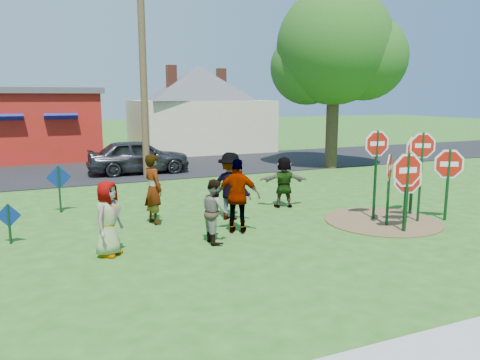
{
  "coord_description": "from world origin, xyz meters",
  "views": [
    {
      "loc": [
        -4.22,
        -11.01,
        3.45
      ],
      "look_at": [
        1.01,
        0.97,
        1.11
      ],
      "focal_mm": 35.0,
      "sensor_mm": 36.0,
      "label": 1
    }
  ],
  "objects_px": {
    "stop_sign_c": "(422,156)",
    "person_a": "(108,219)",
    "utility_pole": "(143,59)",
    "suv": "(139,156)",
    "stop_sign_a": "(407,176)",
    "stop_sign_b": "(377,152)",
    "stop_sign_d": "(414,156)",
    "leafy_tree": "(337,53)",
    "person_b": "(153,189)"
  },
  "relations": [
    {
      "from": "stop_sign_b",
      "to": "person_a",
      "type": "xyz_separation_m",
      "value": [
        -7.32,
        -0.13,
        -1.09
      ]
    },
    {
      "from": "stop_sign_a",
      "to": "stop_sign_b",
      "type": "bearing_deg",
      "value": 91.15
    },
    {
      "from": "person_a",
      "to": "suv",
      "type": "height_order",
      "value": "person_a"
    },
    {
      "from": "suv",
      "to": "stop_sign_d",
      "type": "bearing_deg",
      "value": -148.94
    },
    {
      "from": "person_a",
      "to": "person_b",
      "type": "height_order",
      "value": "person_b"
    },
    {
      "from": "stop_sign_a",
      "to": "stop_sign_b",
      "type": "distance_m",
      "value": 1.42
    },
    {
      "from": "utility_pole",
      "to": "suv",
      "type": "bearing_deg",
      "value": 92.59
    },
    {
      "from": "person_b",
      "to": "leafy_tree",
      "type": "xyz_separation_m",
      "value": [
        10.42,
        6.55,
        4.5
      ]
    },
    {
      "from": "stop_sign_a",
      "to": "leafy_tree",
      "type": "relative_size",
      "value": 0.26
    },
    {
      "from": "stop_sign_b",
      "to": "utility_pole",
      "type": "distance_m",
      "value": 10.73
    },
    {
      "from": "utility_pole",
      "to": "stop_sign_c",
      "type": "bearing_deg",
      "value": -61.99
    },
    {
      "from": "utility_pole",
      "to": "stop_sign_a",
      "type": "bearing_deg",
      "value": -68.01
    },
    {
      "from": "stop_sign_a",
      "to": "stop_sign_b",
      "type": "height_order",
      "value": "stop_sign_b"
    },
    {
      "from": "utility_pole",
      "to": "stop_sign_b",
      "type": "bearing_deg",
      "value": -64.65
    },
    {
      "from": "stop_sign_d",
      "to": "leafy_tree",
      "type": "height_order",
      "value": "leafy_tree"
    },
    {
      "from": "stop_sign_c",
      "to": "stop_sign_a",
      "type": "bearing_deg",
      "value": -125.39
    },
    {
      "from": "stop_sign_d",
      "to": "person_b",
      "type": "xyz_separation_m",
      "value": [
        -7.15,
        2.1,
        -0.79
      ]
    },
    {
      "from": "stop_sign_d",
      "to": "utility_pole",
      "type": "xyz_separation_m",
      "value": [
        -5.76,
        9.31,
        3.2
      ]
    },
    {
      "from": "stop_sign_a",
      "to": "person_a",
      "type": "bearing_deg",
      "value": 176.45
    },
    {
      "from": "stop_sign_d",
      "to": "person_b",
      "type": "relative_size",
      "value": 1.28
    },
    {
      "from": "stop_sign_a",
      "to": "person_a",
      "type": "distance_m",
      "value": 7.34
    },
    {
      "from": "stop_sign_d",
      "to": "utility_pole",
      "type": "height_order",
      "value": "utility_pole"
    },
    {
      "from": "person_a",
      "to": "utility_pole",
      "type": "height_order",
      "value": "utility_pole"
    },
    {
      "from": "suv",
      "to": "leafy_tree",
      "type": "xyz_separation_m",
      "value": [
        9.09,
        -1.98,
        4.66
      ]
    },
    {
      "from": "stop_sign_a",
      "to": "suv",
      "type": "xyz_separation_m",
      "value": [
        -4.36,
        11.96,
        -0.67
      ]
    },
    {
      "from": "stop_sign_c",
      "to": "utility_pole",
      "type": "relative_size",
      "value": 0.28
    },
    {
      "from": "suv",
      "to": "stop_sign_b",
      "type": "bearing_deg",
      "value": -154.81
    },
    {
      "from": "stop_sign_d",
      "to": "stop_sign_c",
      "type": "bearing_deg",
      "value": -134.21
    },
    {
      "from": "stop_sign_c",
      "to": "person_b",
      "type": "relative_size",
      "value": 1.36
    },
    {
      "from": "stop_sign_b",
      "to": "leafy_tree",
      "type": "xyz_separation_m",
      "value": [
        4.62,
        8.64,
        3.53
      ]
    },
    {
      "from": "suv",
      "to": "leafy_tree",
      "type": "distance_m",
      "value": 10.4
    },
    {
      "from": "stop_sign_b",
      "to": "leafy_tree",
      "type": "relative_size",
      "value": 0.31
    },
    {
      "from": "stop_sign_c",
      "to": "stop_sign_b",
      "type": "bearing_deg",
      "value": 166.52
    },
    {
      "from": "leafy_tree",
      "to": "stop_sign_d",
      "type": "bearing_deg",
      "value": -110.71
    },
    {
      "from": "person_a",
      "to": "person_b",
      "type": "xyz_separation_m",
      "value": [
        1.52,
        2.22,
        0.13
      ]
    },
    {
      "from": "stop_sign_c",
      "to": "utility_pole",
      "type": "distance_m",
      "value": 11.79
    },
    {
      "from": "stop_sign_c",
      "to": "person_a",
      "type": "height_order",
      "value": "stop_sign_c"
    },
    {
      "from": "suv",
      "to": "leafy_tree",
      "type": "height_order",
      "value": "leafy_tree"
    },
    {
      "from": "stop_sign_a",
      "to": "stop_sign_c",
      "type": "distance_m",
      "value": 1.26
    },
    {
      "from": "suv",
      "to": "utility_pole",
      "type": "bearing_deg",
      "value": -175.03
    },
    {
      "from": "stop_sign_a",
      "to": "stop_sign_d",
      "type": "xyz_separation_m",
      "value": [
        1.46,
        1.33,
        0.28
      ]
    },
    {
      "from": "stop_sign_c",
      "to": "person_b",
      "type": "xyz_separation_m",
      "value": [
        -6.73,
        2.83,
        -0.88
      ]
    },
    {
      "from": "stop_sign_c",
      "to": "suv",
      "type": "relative_size",
      "value": 0.58
    },
    {
      "from": "suv",
      "to": "utility_pole",
      "type": "height_order",
      "value": "utility_pole"
    },
    {
      "from": "suv",
      "to": "leafy_tree",
      "type": "relative_size",
      "value": 0.53
    },
    {
      "from": "stop_sign_c",
      "to": "person_a",
      "type": "bearing_deg",
      "value": -159.49
    },
    {
      "from": "stop_sign_a",
      "to": "utility_pole",
      "type": "distance_m",
      "value": 11.99
    },
    {
      "from": "stop_sign_a",
      "to": "person_b",
      "type": "bearing_deg",
      "value": 154.88
    },
    {
      "from": "utility_pole",
      "to": "leafy_tree",
      "type": "distance_m",
      "value": 9.06
    },
    {
      "from": "stop_sign_c",
      "to": "stop_sign_d",
      "type": "relative_size",
      "value": 1.06
    }
  ]
}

